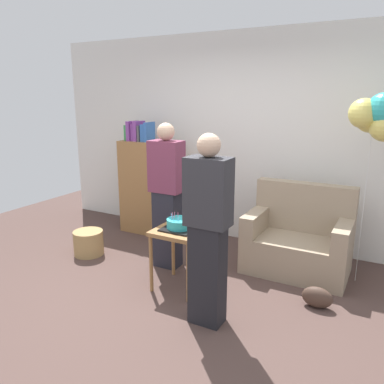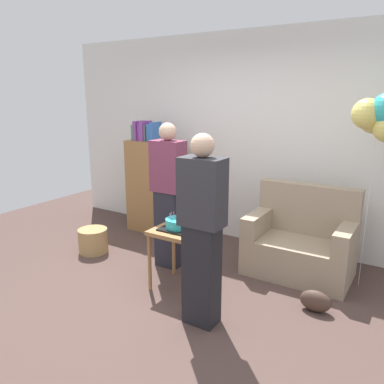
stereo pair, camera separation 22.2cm
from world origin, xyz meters
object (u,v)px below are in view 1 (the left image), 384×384
(bookshelf, at_px, (149,185))
(wicker_basket, at_px, (89,243))
(person_blowing_candles, at_px, (167,196))
(person_holding_cake, at_px, (208,231))
(side_table, at_px, (180,238))
(birthday_cake, at_px, (180,224))
(couch, at_px, (298,241))
(handbag, at_px, (317,297))
(balloon_bunch, at_px, (377,116))

(bookshelf, relative_size, wicker_basket, 4.36)
(person_blowing_candles, relative_size, person_holding_cake, 1.00)
(side_table, xyz_separation_m, birthday_cake, (-0.00, -0.00, 0.15))
(couch, xyz_separation_m, wicker_basket, (-2.36, -0.80, -0.19))
(person_holding_cake, bearing_deg, side_table, -28.21)
(wicker_basket, distance_m, handbag, 2.72)
(person_holding_cake, relative_size, handbag, 5.82)
(person_blowing_candles, height_order, handbag, person_blowing_candles)
(side_table, relative_size, birthday_cake, 1.96)
(balloon_bunch, bearing_deg, side_table, -148.95)
(couch, height_order, bookshelf, bookshelf)
(person_blowing_candles, bearing_deg, bookshelf, 130.67)
(side_table, distance_m, handbag, 1.40)
(person_blowing_candles, bearing_deg, side_table, -48.50)
(bookshelf, xyz_separation_m, side_table, (1.22, -1.22, -0.16))
(birthday_cake, bearing_deg, handbag, 11.69)
(person_holding_cake, relative_size, balloon_bunch, 0.84)
(handbag, xyz_separation_m, balloon_bunch, (0.29, 0.69, 1.62))
(bookshelf, distance_m, birthday_cake, 1.73)
(bookshelf, xyz_separation_m, birthday_cake, (1.22, -1.22, -0.01))
(side_table, height_order, person_holding_cake, person_holding_cake)
(person_holding_cake, xyz_separation_m, handbag, (0.79, 0.69, -0.73))
(birthday_cake, height_order, person_blowing_candles, person_blowing_candles)
(handbag, bearing_deg, person_holding_cake, -139.03)
(side_table, relative_size, wicker_basket, 1.74)
(side_table, xyz_separation_m, handbag, (1.31, 0.27, -0.43))
(bookshelf, relative_size, balloon_bunch, 0.81)
(couch, distance_m, handbag, 0.83)
(wicker_basket, bearing_deg, bookshelf, 79.67)
(wicker_basket, distance_m, balloon_bunch, 3.48)
(wicker_basket, bearing_deg, balloon_bunch, 14.54)
(bookshelf, bearing_deg, person_blowing_candles, -45.22)
(birthday_cake, relative_size, wicker_basket, 0.89)
(bookshelf, height_order, balloon_bunch, balloon_bunch)
(couch, distance_m, person_blowing_candles, 1.54)
(person_blowing_candles, distance_m, balloon_bunch, 2.25)
(couch, bearing_deg, person_holding_cake, -107.15)
(birthday_cake, xyz_separation_m, handbag, (1.31, 0.27, -0.58))
(birthday_cake, bearing_deg, balloon_bunch, 31.05)
(side_table, bearing_deg, person_blowing_candles, 135.61)
(bookshelf, height_order, side_table, bookshelf)
(handbag, relative_size, balloon_bunch, 0.14)
(birthday_cake, height_order, wicker_basket, birthday_cake)
(birthday_cake, distance_m, person_holding_cake, 0.68)
(birthday_cake, distance_m, wicker_basket, 1.52)
(person_blowing_candles, relative_size, wicker_basket, 4.53)
(wicker_basket, bearing_deg, couch, 18.75)
(handbag, bearing_deg, person_blowing_candles, 176.33)
(bookshelf, relative_size, birthday_cake, 4.90)
(birthday_cake, xyz_separation_m, balloon_bunch, (1.59, 0.96, 1.04))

